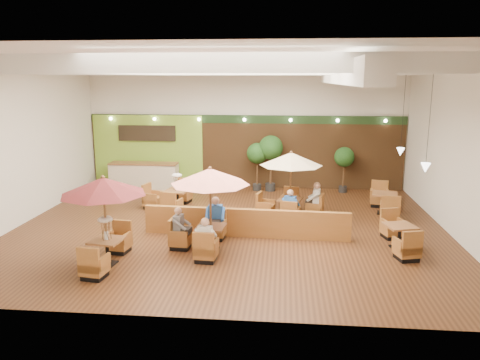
# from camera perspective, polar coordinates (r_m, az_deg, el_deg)

# --- Properties ---
(room) EXTENTS (14.04, 14.00, 5.52)m
(room) POSITION_cam_1_polar(r_m,az_deg,el_deg) (15.96, 0.06, 8.04)
(room) COLOR #381E0F
(room) RESTS_ON ground
(service_counter) EXTENTS (3.00, 0.75, 1.18)m
(service_counter) POSITION_cam_1_polar(r_m,az_deg,el_deg) (21.09, -11.61, 0.48)
(service_counter) COLOR beige
(service_counter) RESTS_ON ground
(booth_divider) EXTENTS (6.39, 0.47, 0.88)m
(booth_divider) POSITION_cam_1_polar(r_m,az_deg,el_deg) (14.51, 0.70, -5.24)
(booth_divider) COLOR brown
(booth_divider) RESTS_ON ground
(table_0) EXTENTS (2.21, 2.39, 2.41)m
(table_0) POSITION_cam_1_polar(r_m,az_deg,el_deg) (12.49, -16.26, -2.08)
(table_0) COLOR brown
(table_0) RESTS_ON ground
(table_1) EXTENTS (2.32, 2.39, 2.43)m
(table_1) POSITION_cam_1_polar(r_m,az_deg,el_deg) (13.11, -3.88, -1.21)
(table_1) COLOR brown
(table_1) RESTS_ON ground
(table_2) EXTENTS (2.41, 2.41, 2.38)m
(table_2) POSITION_cam_1_polar(r_m,az_deg,el_deg) (16.30, 6.21, 0.98)
(table_2) COLOR brown
(table_2) RESTS_ON ground
(table_3) EXTENTS (1.81, 2.62, 1.52)m
(table_3) POSITION_cam_1_polar(r_m,az_deg,el_deg) (17.72, -8.40, -2.09)
(table_3) COLOR brown
(table_3) RESTS_ON ground
(table_4) EXTENTS (0.97, 2.48, 0.89)m
(table_4) POSITION_cam_1_polar(r_m,az_deg,el_deg) (14.33, 18.83, -6.59)
(table_4) COLOR brown
(table_4) RESTS_ON ground
(table_5) EXTENTS (1.02, 2.68, 0.97)m
(table_5) POSITION_cam_1_polar(r_m,az_deg,el_deg) (17.75, 17.17, -2.77)
(table_5) COLOR brown
(table_5) RESTS_ON ground
(topiary_0) EXTENTS (0.90, 0.90, 2.09)m
(topiary_0) POSITION_cam_1_polar(r_m,az_deg,el_deg) (20.23, 2.11, 3.04)
(topiary_0) COLOR black
(topiary_0) RESTS_ON ground
(topiary_1) EXTENTS (1.04, 1.04, 2.42)m
(topiary_1) POSITION_cam_1_polar(r_m,az_deg,el_deg) (20.17, 3.78, 3.69)
(topiary_1) COLOR black
(topiary_1) RESTS_ON ground
(topiary_2) EXTENTS (0.85, 0.85, 1.96)m
(topiary_2) POSITION_cam_1_polar(r_m,az_deg,el_deg) (20.38, 12.59, 2.54)
(topiary_2) COLOR black
(topiary_2) RESTS_ON ground
(diner_0) EXTENTS (0.39, 0.32, 0.77)m
(diner_0) POSITION_cam_1_polar(r_m,az_deg,el_deg) (12.54, -4.21, -6.66)
(diner_0) COLOR silver
(diner_0) RESTS_ON ground
(diner_1) EXTENTS (0.42, 0.34, 0.86)m
(diner_1) POSITION_cam_1_polar(r_m,az_deg,el_deg) (14.20, -3.03, -4.23)
(diner_1) COLOR blue
(diner_1) RESTS_ON ground
(diner_2) EXTENTS (0.33, 0.39, 0.77)m
(diner_2) POSITION_cam_1_polar(r_m,az_deg,el_deg) (13.53, -7.30, -5.30)
(diner_2) COLOR slate
(diner_2) RESTS_ON ground
(diner_3) EXTENTS (0.42, 0.38, 0.77)m
(diner_3) POSITION_cam_1_polar(r_m,az_deg,el_deg) (15.66, 6.17, -2.83)
(diner_3) COLOR blue
(diner_3) RESTS_ON ground
(diner_4) EXTENTS (0.37, 0.43, 0.83)m
(diner_4) POSITION_cam_1_polar(r_m,az_deg,el_deg) (16.53, 9.14, -2.02)
(diner_4) COLOR silver
(diner_4) RESTS_ON ground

